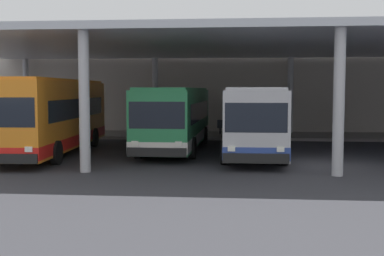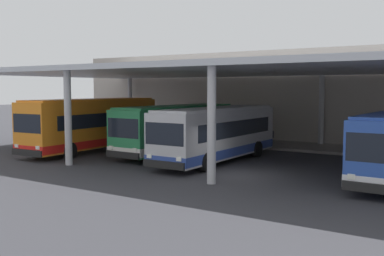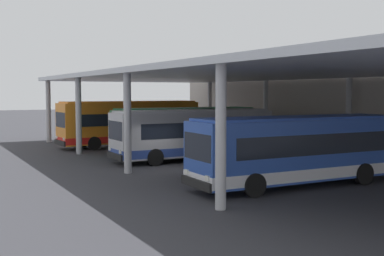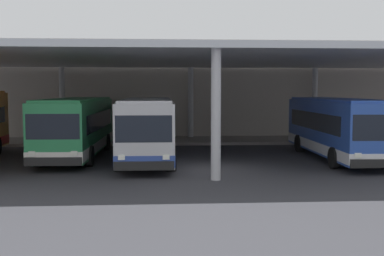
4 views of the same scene
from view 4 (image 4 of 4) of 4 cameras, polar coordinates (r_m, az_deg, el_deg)
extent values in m
plane|color=#333338|center=(21.96, 2.07, -4.96)|extent=(200.00, 200.00, 0.00)
cube|color=gray|center=(33.55, 0.02, -1.50)|extent=(42.00, 4.50, 0.18)
cube|color=#ADA399|center=(36.61, -0.31, 4.63)|extent=(48.00, 1.60, 7.35)
cube|color=silver|center=(27.19, 0.91, 8.29)|extent=(40.00, 17.00, 0.30)
cylinder|color=#B2B2B7|center=(35.76, -15.15, 2.79)|extent=(0.40, 0.40, 5.25)
cylinder|color=#B2B2B7|center=(19.20, 2.86, 1.56)|extent=(0.40, 0.40, 5.25)
cylinder|color=#B2B2B7|center=(35.13, -0.17, 2.92)|extent=(0.40, 0.40, 5.25)
cylinder|color=#B2B2B7|center=(36.89, 14.35, 2.86)|extent=(0.40, 0.40, 5.25)
cube|color=#28844C|center=(26.49, -13.53, 0.26)|extent=(2.74, 10.46, 2.70)
cube|color=white|center=(26.58, -13.49, -1.89)|extent=(2.76, 10.48, 0.50)
cube|color=black|center=(26.62, -13.48, 0.93)|extent=(2.74, 8.59, 0.90)
cube|color=black|center=(21.45, -16.18, 0.16)|extent=(2.30, 0.17, 1.10)
cube|color=black|center=(21.53, -16.15, -3.85)|extent=(2.45, 0.22, 0.36)
cube|color=#2A8B50|center=(26.43, -13.58, 3.31)|extent=(2.53, 10.04, 0.12)
cube|color=yellow|center=(21.43, -16.21, 2.35)|extent=(1.75, 0.16, 0.28)
cube|color=white|center=(21.72, -18.47, -2.90)|extent=(0.28, 0.09, 0.20)
cube|color=white|center=(21.29, -13.81, -2.94)|extent=(0.28, 0.09, 0.20)
cylinder|color=black|center=(23.77, -17.87, -3.23)|extent=(0.30, 1.01, 1.00)
cylinder|color=black|center=(23.24, -12.03, -3.28)|extent=(0.30, 1.01, 1.00)
cylinder|color=black|center=(29.64, -14.75, -1.65)|extent=(0.30, 1.01, 1.00)
cylinder|color=black|center=(29.21, -10.05, -1.66)|extent=(0.30, 1.01, 1.00)
cube|color=#B7B7BC|center=(24.69, -5.30, 0.06)|extent=(2.54, 10.41, 2.70)
cube|color=#2D4799|center=(24.78, -5.28, -2.25)|extent=(2.56, 10.43, 0.50)
cube|color=black|center=(24.81, -5.29, 0.78)|extent=(2.57, 8.54, 0.90)
cube|color=black|center=(19.53, -5.75, -0.10)|extent=(2.30, 0.13, 1.10)
cube|color=black|center=(19.62, -5.73, -4.49)|extent=(2.45, 0.17, 0.36)
cube|color=silver|center=(24.62, -5.32, 3.33)|extent=(2.34, 9.99, 0.12)
cube|color=yellow|center=(19.51, -5.77, 2.31)|extent=(1.75, 0.13, 0.28)
cube|color=white|center=(19.63, -8.37, -3.48)|extent=(0.28, 0.08, 0.20)
cube|color=white|center=(19.56, -3.10, -3.47)|extent=(0.28, 0.08, 0.20)
cylinder|color=black|center=(21.69, -8.77, -3.79)|extent=(0.28, 1.00, 1.00)
cylinder|color=black|center=(21.61, -2.27, -3.77)|extent=(0.28, 1.00, 1.00)
cylinder|color=black|center=(27.71, -7.64, -1.97)|extent=(0.28, 1.00, 1.00)
cylinder|color=black|center=(27.64, -2.56, -1.95)|extent=(0.28, 1.00, 1.00)
cube|color=#284CA8|center=(26.33, 16.79, 0.16)|extent=(2.73, 10.45, 2.70)
cube|color=silver|center=(26.42, 16.74, -2.00)|extent=(2.76, 10.47, 0.50)
cube|color=black|center=(26.45, 16.70, 0.84)|extent=(2.73, 8.58, 0.90)
cube|color=black|center=(21.53, 21.33, 0.04)|extent=(2.30, 0.17, 1.10)
cube|color=black|center=(21.61, 21.31, -3.95)|extent=(2.45, 0.22, 0.36)
cube|color=#2A50B0|center=(26.27, 16.86, 3.23)|extent=(2.53, 10.03, 0.12)
cube|color=yellow|center=(21.51, 21.36, 2.22)|extent=(1.75, 0.16, 0.28)
cube|color=white|center=(21.22, 19.10, -3.08)|extent=(0.28, 0.09, 0.20)
cylinder|color=black|center=(23.03, 16.48, -3.44)|extent=(0.30, 1.01, 1.00)
cylinder|color=black|center=(28.80, 12.55, -1.79)|extent=(0.30, 1.01, 1.00)
cylinder|color=black|center=(29.53, 17.15, -1.73)|extent=(0.30, 1.01, 1.00)
cube|color=#383D47|center=(33.47, -6.77, -0.61)|extent=(1.80, 0.44, 0.08)
cube|color=#383D47|center=(33.65, -6.76, -0.16)|extent=(1.80, 0.06, 0.44)
cube|color=#2D2D33|center=(33.54, -7.96, -1.00)|extent=(0.10, 0.36, 0.45)
cube|color=#2D2D33|center=(33.47, -5.57, -0.99)|extent=(0.10, 0.36, 0.45)
cylinder|color=#236638|center=(33.82, -11.51, -0.62)|extent=(0.48, 0.48, 0.90)
cylinder|color=black|center=(33.78, -11.52, 0.21)|extent=(0.52, 0.52, 0.08)
camera|label=1|loc=(1.88, -53.45, -14.08)|focal=46.22mm
camera|label=2|loc=(12.55, 78.74, 3.68)|focal=42.50mm
camera|label=3|loc=(28.24, 66.42, 3.11)|focal=46.21mm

